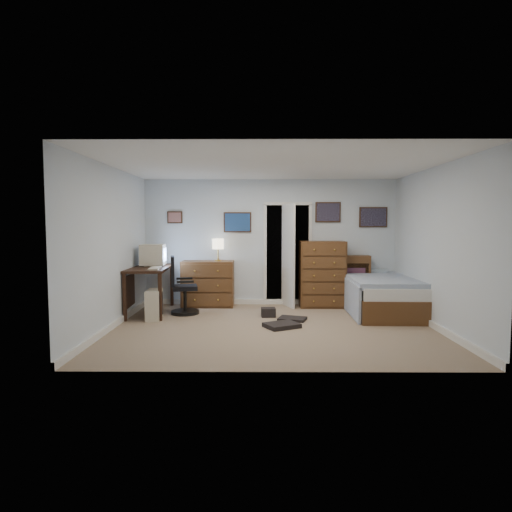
{
  "coord_description": "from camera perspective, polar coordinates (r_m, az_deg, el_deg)",
  "views": [
    {
      "loc": [
        -0.22,
        -6.56,
        1.61
      ],
      "look_at": [
        -0.27,
        0.3,
        1.1
      ],
      "focal_mm": 30.0,
      "sensor_mm": 36.0,
      "label": 1
    }
  ],
  "objects": [
    {
      "name": "keyboard",
      "position": [
        7.6,
        -13.3,
        -1.58
      ],
      "size": [
        0.19,
        0.46,
        0.03
      ],
      "primitive_type": "cube",
      "rotation": [
        0.0,
        0.0,
        0.06
      ],
      "color": "beige",
      "rests_on": "computer_desk"
    },
    {
      "name": "tall_dresser",
      "position": [
        8.45,
        8.79,
        -2.38
      ],
      "size": [
        0.87,
        0.51,
        1.28
      ],
      "primitive_type": "cube",
      "rotation": [
        0.0,
        0.0,
        -0.0
      ],
      "color": "brown",
      "rests_on": "floor"
    },
    {
      "name": "low_dresser",
      "position": [
        8.47,
        -6.41,
        -3.67
      ],
      "size": [
        1.01,
        0.51,
        0.89
      ],
      "primitive_type": "cube",
      "rotation": [
        0.0,
        0.0,
        -0.01
      ],
      "color": "brown",
      "rests_on": "floor"
    },
    {
      "name": "headboard_bookcase",
      "position": [
        8.64,
        11.3,
        -3.03
      ],
      "size": [
        1.12,
        0.33,
        1.0
      ],
      "rotation": [
        0.0,
        0.0,
        -0.04
      ],
      "color": "brown",
      "rests_on": "floor"
    },
    {
      "name": "doorway",
      "position": [
        8.87,
        4.08,
        0.31
      ],
      "size": [
        0.96,
        1.12,
        2.05
      ],
      "color": "black",
      "rests_on": "floor"
    },
    {
      "name": "floor_clutter",
      "position": [
        7.11,
        3.27,
        -8.49
      ],
      "size": [
        0.79,
        1.17,
        0.16
      ],
      "rotation": [
        0.0,
        0.0,
        0.36
      ],
      "color": "black",
      "rests_on": "floor"
    },
    {
      "name": "crt_monitor",
      "position": [
        8.1,
        -13.57,
        0.14
      ],
      "size": [
        0.46,
        0.43,
        0.4
      ],
      "rotation": [
        0.0,
        0.0,
        0.06
      ],
      "color": "beige",
      "rests_on": "computer_desk"
    },
    {
      "name": "wall_posters",
      "position": [
        8.57,
        5.72,
        5.14
      ],
      "size": [
        4.38,
        0.04,
        0.6
      ],
      "color": "#331E11",
      "rests_on": "floor"
    },
    {
      "name": "computer_desk",
      "position": [
        8.02,
        -14.64,
        -2.79
      ],
      "size": [
        0.76,
        1.49,
        0.84
      ],
      "rotation": [
        0.0,
        0.0,
        0.06
      ],
      "color": "#311C10",
      "rests_on": "floor"
    },
    {
      "name": "floor",
      "position": [
        6.76,
        2.3,
        -9.62
      ],
      "size": [
        5.0,
        4.0,
        0.02
      ],
      "primitive_type": "cube",
      "color": "tan",
      "rests_on": "ground"
    },
    {
      "name": "media_stack",
      "position": [
        9.11,
        -12.95,
        -3.75
      ],
      "size": [
        0.15,
        0.15,
        0.72
      ],
      "primitive_type": "cube",
      "rotation": [
        0.0,
        0.0,
        0.06
      ],
      "color": "maroon",
      "rests_on": "floor"
    },
    {
      "name": "table_lamp",
      "position": [
        8.38,
        -5.09,
        1.52
      ],
      "size": [
        0.23,
        0.23,
        0.44
      ],
      "rotation": [
        0.0,
        0.0,
        -0.01
      ],
      "color": "gold",
      "rests_on": "low_dresser"
    },
    {
      "name": "bed",
      "position": [
        8.18,
        16.1,
        -4.84
      ],
      "size": [
        1.23,
        2.23,
        0.72
      ],
      "rotation": [
        0.0,
        0.0,
        -0.02
      ],
      "color": "brown",
      "rests_on": "floor"
    },
    {
      "name": "office_chair",
      "position": [
        7.81,
        -9.89,
        -4.7
      ],
      "size": [
        0.6,
        0.6,
        1.04
      ],
      "rotation": [
        0.0,
        0.0,
        0.21
      ],
      "color": "black",
      "rests_on": "floor"
    },
    {
      "name": "pc_tower",
      "position": [
        7.49,
        -13.42,
        -6.32
      ],
      "size": [
        0.26,
        0.48,
        0.5
      ],
      "rotation": [
        0.0,
        0.0,
        0.06
      ],
      "color": "beige",
      "rests_on": "floor"
    }
  ]
}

